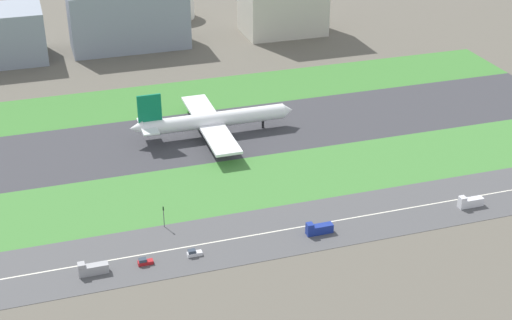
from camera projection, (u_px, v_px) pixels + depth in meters
name	position (u px, v px, depth m)	size (l,w,h in m)	color
ground_plane	(236.00, 132.00, 295.27)	(800.00, 800.00, 0.00)	#5B564C
runway	(236.00, 132.00, 295.25)	(280.00, 46.00, 0.10)	#38383D
grass_median_north	(210.00, 94.00, 329.93)	(280.00, 36.00, 0.10)	#3D7A33
grass_median_south	(269.00, 180.00, 260.57)	(280.00, 36.00, 0.10)	#427F38
highway	(302.00, 227.00, 233.50)	(280.00, 28.00, 0.10)	#4C4C4F
highway_centerline	(302.00, 227.00, 233.47)	(266.00, 0.50, 0.01)	silver
airliner	(211.00, 120.00, 289.66)	(65.00, 56.00, 19.70)	white
car_0	(194.00, 253.00, 219.25)	(4.40, 1.80, 2.00)	silver
truck_1	(92.00, 269.00, 211.03)	(8.40, 2.50, 4.00)	#99999E
truck_2	(470.00, 202.00, 243.71)	(8.40, 2.50, 4.00)	silver
car_2	(145.00, 262.00, 215.35)	(4.40, 1.80, 2.00)	#B2191E
truck_0	(319.00, 229.00, 229.47)	(8.40, 2.50, 4.00)	navy
traffic_light	(164.00, 215.00, 231.54)	(0.36, 0.50, 7.20)	#4C4C51
hangar_building	(129.00, 19.00, 378.57)	(58.76, 24.67, 30.13)	gray
fuel_tank_west	(172.00, 6.00, 428.85)	(25.23, 25.23, 13.84)	silver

